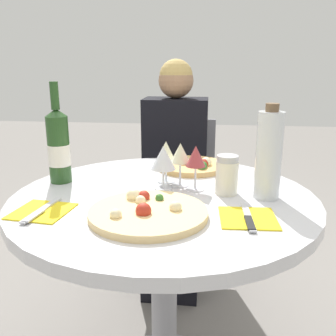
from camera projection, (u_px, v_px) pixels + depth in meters
The scene contains 14 objects.
dining_table at pixel (164, 233), 1.22m from camera, with size 0.96×0.96×0.72m.
chair_behind_diner at pixel (176, 198), 2.08m from camera, with size 0.41×0.41×0.83m.
seated_diner at pixel (174, 187), 1.91m from camera, with size 0.32×0.44×1.15m.
pizza_large at pixel (148, 212), 1.02m from camera, with size 0.33×0.33×0.05m.
pizza_small_far at pixel (192, 165), 1.48m from camera, with size 0.27×0.27×0.05m.
wine_bottle at pixel (59, 146), 1.29m from camera, with size 0.08×0.08×0.35m.
tall_carafe at pixel (269, 155), 1.13m from camera, with size 0.08×0.08×0.29m.
sugar_shaker at pixel (227, 175), 1.18m from camera, with size 0.07×0.07×0.13m.
wine_glass_back_left at pixel (166, 153), 1.29m from camera, with size 0.07×0.07×0.15m.
wine_glass_front_left at pixel (163, 158), 1.22m from camera, with size 0.08×0.08×0.14m.
wine_glass_center at pixel (180, 154), 1.25m from camera, with size 0.07×0.07×0.15m.
wine_glass_front_right at pixel (196, 158), 1.21m from camera, with size 0.06×0.06×0.15m.
place_setting_left at pixel (41, 211), 1.05m from camera, with size 0.17×0.19×0.01m.
place_setting_right at pixel (248, 218), 1.00m from camera, with size 0.16×0.19×0.01m.
Camera 1 is at (0.14, -1.11, 1.13)m, focal length 40.00 mm.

